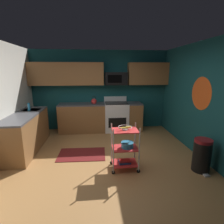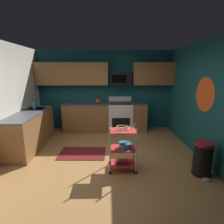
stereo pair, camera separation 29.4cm
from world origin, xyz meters
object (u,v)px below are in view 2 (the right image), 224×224
Objects in this scene: microwave at (121,79)px; trash_can at (202,159)px; oven_range at (120,116)px; dish_soap_bottle at (34,106)px; fruit_bowl at (123,128)px; book_stack at (122,162)px; rolling_cart at (123,148)px; mixing_bowl_large at (125,145)px; kettle at (98,101)px.

trash_can is at bearing -62.84° from microwave.
microwave is at bearing 90.26° from oven_range.
dish_soap_bottle is 4.27m from trash_can.
fruit_bowl is 0.72m from book_stack.
trash_can is at bearing -8.11° from rolling_cart.
book_stack is at bearing 180.00° from rolling_cart.
microwave is 2.94m from book_stack.
dish_soap_bottle reaches higher than mixing_bowl_large.
book_stack is at bearing -75.74° from kettle.
trash_can is at bearing -24.79° from dish_soap_bottle.
microwave is 2.88× the size of book_stack.
mixing_bowl_large is at bearing 171.63° from trash_can.
oven_range reaches higher than book_stack.
rolling_cart reaches higher than mixing_bowl_large.
kettle reaches higher than mixing_bowl_large.
rolling_cart reaches higher than book_stack.
microwave is at bearing 88.58° from mixing_bowl_large.
dish_soap_bottle is 0.30× the size of trash_can.
kettle is at bearing 26.25° from dish_soap_bottle.
microwave is 1.01m from kettle.
microwave reaches higher than dish_soap_bottle.
book_stack is at bearing -92.53° from microwave.
mixing_bowl_large is at bearing -33.24° from dish_soap_bottle.
kettle is (-0.66, 2.39, 0.48)m from mixing_bowl_large.
trash_can is (1.46, -0.21, -0.19)m from mixing_bowl_large.
fruit_bowl is 2.79m from dish_soap_bottle.
oven_range is 2.43m from fruit_bowl.
fruit_bowl is 2.47m from kettle.
rolling_cart is at bearing 171.89° from trash_can.
rolling_cart is at bearing 180.00° from mixing_bowl_large.
book_stack is 0.92× the size of kettle.
mixing_bowl_large is 1.04× the size of book_stack.
book_stack is at bearing 171.89° from trash_can.
kettle is at bearing 104.26° from book_stack.
rolling_cart is 3.76× the size of book_stack.
kettle reaches higher than rolling_cart.
oven_range is at bearing 19.22° from dish_soap_bottle.
oven_range is 4.04× the size of fruit_bowl.
kettle reaches higher than fruit_bowl.
microwave is 0.77× the size of rolling_cart.
kettle reaches higher than book_stack.
kettle is 3.42m from trash_can.
fruit_bowl is at bearing -75.74° from kettle.
kettle is at bearing 104.26° from fruit_bowl.
rolling_cart is (-0.11, -2.40, -0.03)m from oven_range.
microwave reaches higher than trash_can.
dish_soap_bottle is (-2.43, -0.95, -0.68)m from microwave.
kettle is 1.32× the size of dish_soap_bottle.
mixing_bowl_large is (0.05, 0.00, 0.07)m from rolling_cart.
mixing_bowl_large is 2.53m from kettle.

